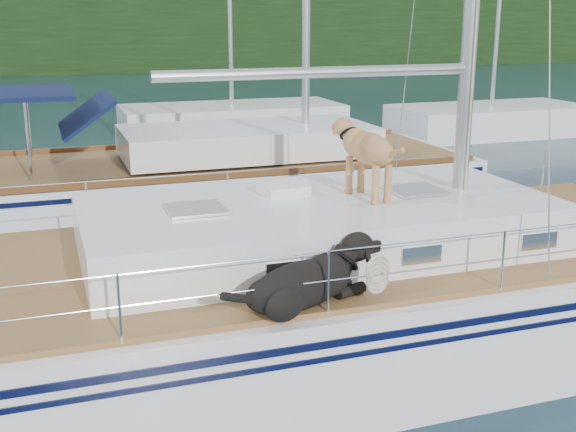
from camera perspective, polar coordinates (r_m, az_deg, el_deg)
name	(u,v)px	position (r m, az deg, el deg)	size (l,w,h in m)	color
ground	(253,359)	(8.44, -2.82, -11.18)	(120.00, 120.00, 0.00)	black
tree_line	(63,28)	(52.29, -17.35, 14.00)	(90.00, 3.00, 6.00)	black
shore_bank	(65,63)	(53.58, -17.19, 11.46)	(92.00, 1.00, 1.20)	#595147
main_sailboat	(260,303)	(8.17, -2.21, -6.87)	(12.00, 3.94, 14.01)	white
neighbor_sailboat	(194,186)	(14.03, -7.44, 2.37)	(11.00, 3.50, 13.30)	white
bg_boat_center	(232,120)	(24.26, -4.44, 7.58)	(7.20, 3.00, 11.65)	white
bg_boat_east	(490,121)	(24.88, 15.70, 7.27)	(6.40, 3.00, 11.65)	white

